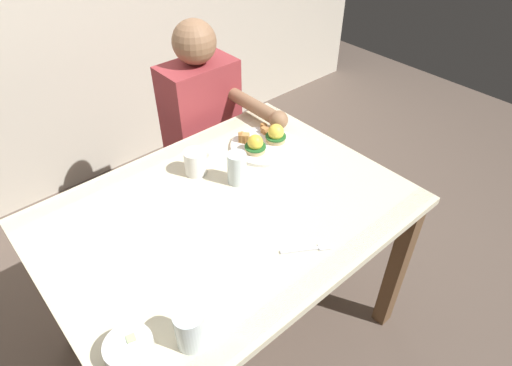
{
  "coord_description": "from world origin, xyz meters",
  "views": [
    {
      "loc": [
        -0.63,
        -0.87,
        1.74
      ],
      "look_at": [
        0.14,
        0.0,
        0.78
      ],
      "focal_mm": 30.14,
      "sensor_mm": 36.0,
      "label": 1
    }
  ],
  "objects_px": {
    "fruit_bowl": "(130,349)",
    "water_glass_far": "(190,331)",
    "diner_person": "(206,125)",
    "water_glass_near": "(237,170)",
    "eggs_benedict_plate": "(264,143)",
    "dining_table": "(227,231)",
    "fork": "(309,249)",
    "coffee_mug": "(196,162)"
  },
  "relations": [
    {
      "from": "water_glass_near",
      "to": "diner_person",
      "type": "distance_m",
      "value": 0.58
    },
    {
      "from": "fruit_bowl",
      "to": "water_glass_far",
      "type": "bearing_deg",
      "value": -26.33
    },
    {
      "from": "dining_table",
      "to": "water_glass_near",
      "type": "height_order",
      "value": "water_glass_near"
    },
    {
      "from": "water_glass_far",
      "to": "water_glass_near",
      "type": "bearing_deg",
      "value": 40.54
    },
    {
      "from": "fruit_bowl",
      "to": "coffee_mug",
      "type": "distance_m",
      "value": 0.73
    },
    {
      "from": "eggs_benedict_plate",
      "to": "water_glass_far",
      "type": "bearing_deg",
      "value": -143.97
    },
    {
      "from": "eggs_benedict_plate",
      "to": "water_glass_near",
      "type": "relative_size",
      "value": 2.22
    },
    {
      "from": "water_glass_far",
      "to": "diner_person",
      "type": "height_order",
      "value": "diner_person"
    },
    {
      "from": "coffee_mug",
      "to": "fork",
      "type": "bearing_deg",
      "value": -86.13
    },
    {
      "from": "eggs_benedict_plate",
      "to": "diner_person",
      "type": "bearing_deg",
      "value": 89.32
    },
    {
      "from": "water_glass_near",
      "to": "water_glass_far",
      "type": "bearing_deg",
      "value": -139.46
    },
    {
      "from": "water_glass_far",
      "to": "dining_table",
      "type": "bearing_deg",
      "value": 42.07
    },
    {
      "from": "coffee_mug",
      "to": "fork",
      "type": "height_order",
      "value": "coffee_mug"
    },
    {
      "from": "coffee_mug",
      "to": "fruit_bowl",
      "type": "bearing_deg",
      "value": -137.54
    },
    {
      "from": "diner_person",
      "to": "coffee_mug",
      "type": "bearing_deg",
      "value": -129.44
    },
    {
      "from": "fruit_bowl",
      "to": "water_glass_far",
      "type": "distance_m",
      "value": 0.15
    },
    {
      "from": "coffee_mug",
      "to": "diner_person",
      "type": "xyz_separation_m",
      "value": [
        0.3,
        0.37,
        -0.14
      ]
    },
    {
      "from": "eggs_benedict_plate",
      "to": "diner_person",
      "type": "xyz_separation_m",
      "value": [
        0.0,
        0.42,
        -0.11
      ]
    },
    {
      "from": "coffee_mug",
      "to": "diner_person",
      "type": "height_order",
      "value": "diner_person"
    },
    {
      "from": "dining_table",
      "to": "diner_person",
      "type": "bearing_deg",
      "value": 60.01
    },
    {
      "from": "fork",
      "to": "water_glass_near",
      "type": "bearing_deg",
      "value": 83.6
    },
    {
      "from": "coffee_mug",
      "to": "diner_person",
      "type": "distance_m",
      "value": 0.5
    },
    {
      "from": "fruit_bowl",
      "to": "fork",
      "type": "xyz_separation_m",
      "value": [
        0.58,
        -0.05,
        -0.03
      ]
    },
    {
      "from": "water_glass_far",
      "to": "coffee_mug",
      "type": "bearing_deg",
      "value": 53.98
    },
    {
      "from": "diner_person",
      "to": "water_glass_near",
      "type": "bearing_deg",
      "value": -113.53
    },
    {
      "from": "dining_table",
      "to": "eggs_benedict_plate",
      "type": "distance_m",
      "value": 0.41
    },
    {
      "from": "coffee_mug",
      "to": "dining_table",
      "type": "bearing_deg",
      "value": -100.38
    },
    {
      "from": "dining_table",
      "to": "fruit_bowl",
      "type": "bearing_deg",
      "value": -152.1
    },
    {
      "from": "fruit_bowl",
      "to": "fork",
      "type": "distance_m",
      "value": 0.58
    },
    {
      "from": "water_glass_near",
      "to": "coffee_mug",
      "type": "bearing_deg",
      "value": 119.76
    },
    {
      "from": "water_glass_far",
      "to": "diner_person",
      "type": "bearing_deg",
      "value": 52.58
    },
    {
      "from": "fruit_bowl",
      "to": "coffee_mug",
      "type": "height_order",
      "value": "coffee_mug"
    },
    {
      "from": "fork",
      "to": "water_glass_far",
      "type": "height_order",
      "value": "water_glass_far"
    },
    {
      "from": "eggs_benedict_plate",
      "to": "fork",
      "type": "relative_size",
      "value": 1.91
    },
    {
      "from": "eggs_benedict_plate",
      "to": "fruit_bowl",
      "type": "distance_m",
      "value": 0.95
    },
    {
      "from": "coffee_mug",
      "to": "water_glass_far",
      "type": "xyz_separation_m",
      "value": [
        -0.41,
        -0.56,
        -0.0
      ]
    },
    {
      "from": "fork",
      "to": "water_glass_far",
      "type": "xyz_separation_m",
      "value": [
        -0.44,
        -0.02,
        0.05
      ]
    },
    {
      "from": "water_glass_far",
      "to": "fruit_bowl",
      "type": "bearing_deg",
      "value": 153.67
    },
    {
      "from": "water_glass_far",
      "to": "diner_person",
      "type": "relative_size",
      "value": 0.1
    },
    {
      "from": "fork",
      "to": "dining_table",
      "type": "bearing_deg",
      "value": 104.24
    },
    {
      "from": "dining_table",
      "to": "water_glass_far",
      "type": "height_order",
      "value": "water_glass_far"
    },
    {
      "from": "coffee_mug",
      "to": "water_glass_far",
      "type": "bearing_deg",
      "value": -126.02
    }
  ]
}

